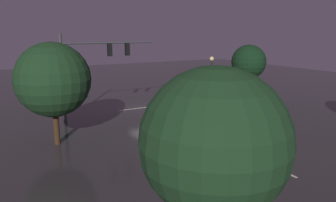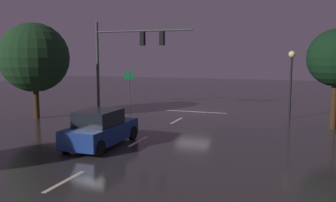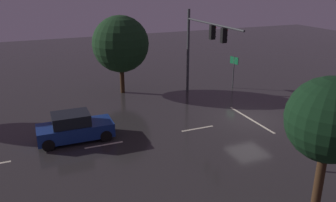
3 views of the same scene
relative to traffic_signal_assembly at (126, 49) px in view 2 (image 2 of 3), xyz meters
name	(u,v)px [view 2 (image 2 of 3)]	position (x,y,z in m)	size (l,w,h in m)	color
ground_plane	(193,112)	(-4.97, -1.15, -4.66)	(80.00, 80.00, 0.00)	#2D2B2B
traffic_signal_assembly	(126,49)	(0.00, 0.00, 0.00)	(7.78, 0.47, 6.76)	#383A3D
lane_dash_far	(177,121)	(-4.97, 2.85, -4.65)	(2.20, 0.16, 0.01)	beige
lane_dash_mid	(139,141)	(-4.97, 8.85, -4.65)	(2.20, 0.16, 0.01)	beige
lane_dash_near	(65,181)	(-4.97, 14.85, -4.65)	(2.20, 0.16, 0.01)	beige
stop_bar	(193,112)	(-4.97, -1.19, -4.65)	(5.00, 0.16, 0.01)	beige
car_approaching	(101,129)	(-3.69, 10.26, -3.86)	(1.92, 4.38, 1.70)	navy
street_lamp_left_kerb	(291,71)	(-11.85, -0.26, -1.46)	(0.44, 0.44, 4.50)	black
route_sign	(129,81)	(1.68, -3.98, -2.65)	(0.89, 0.27, 2.79)	#383A3D
tree_right_near	(34,58)	(4.11, 5.22, -0.60)	(4.54, 4.54, 6.34)	#382314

